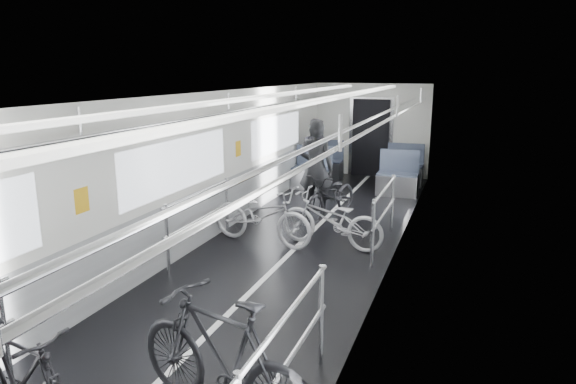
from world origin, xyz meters
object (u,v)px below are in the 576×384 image
at_px(bike_left_far, 262,215).
at_px(bike_right_near, 223,358).
at_px(bike_right_mid, 331,220).
at_px(bike_left_mid, 20,379).
at_px(person_seated, 315,152).
at_px(person_standing, 316,168).
at_px(bike_aisle, 331,195).

bearing_deg(bike_left_far, bike_right_near, -151.41).
relative_size(bike_left_far, bike_right_mid, 1.05).
height_order(bike_left_mid, person_seated, person_seated).
xyz_separation_m(bike_left_far, person_standing, (0.32, 1.91, 0.44)).
xyz_separation_m(bike_left_mid, bike_left_far, (-0.00, 4.74, 0.01)).
relative_size(bike_right_near, bike_aisle, 1.11).
bearing_deg(bike_right_near, bike_right_mid, -160.60).
relative_size(bike_left_mid, person_seated, 0.97).
bearing_deg(bike_left_far, bike_left_mid, -169.93).
height_order(bike_left_mid, bike_right_mid, bike_left_mid).
bearing_deg(person_standing, bike_left_mid, 83.39).
distance_m(bike_left_mid, bike_right_mid, 5.06).
height_order(bike_right_near, bike_aisle, bike_right_near).
bearing_deg(bike_right_mid, bike_left_mid, -5.49).
height_order(bike_left_far, bike_aisle, bike_left_far).
bearing_deg(bike_aisle, person_standing, 179.80).
bearing_deg(bike_left_far, person_seated, 16.17).
distance_m(bike_left_far, person_seated, 4.53).
bearing_deg(person_seated, person_standing, 118.43).
distance_m(bike_right_mid, person_seated, 4.59).
distance_m(bike_left_mid, bike_left_far, 4.74).
xyz_separation_m(bike_left_far, bike_right_near, (1.37, -4.08, 0.07)).
relative_size(bike_left_mid, bike_right_mid, 0.91).
bearing_deg(person_seated, bike_left_mid, 104.18).
bearing_deg(bike_right_mid, bike_aisle, -158.43).
relative_size(bike_right_mid, bike_aisle, 1.04).
bearing_deg(person_seated, bike_right_mid, 121.22).
bearing_deg(bike_right_mid, bike_right_near, 10.68).
relative_size(bike_right_near, bike_right_mid, 1.06).
height_order(bike_right_near, bike_right_mid, bike_right_near).
relative_size(bike_right_mid, person_seated, 1.07).
bearing_deg(person_standing, bike_right_mid, 110.18).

